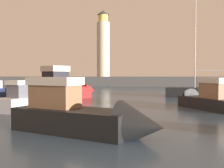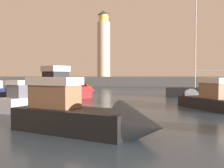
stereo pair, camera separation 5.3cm
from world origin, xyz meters
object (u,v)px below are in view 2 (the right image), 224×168
object	(u,v)px
motorboat_0	(69,89)
sailboat_moored	(203,92)
lighthouse	(104,45)
motorboat_4	(88,116)
motorboat_3	(201,99)
motorboat_5	(40,98)
motorboat_2	(12,91)

from	to	relation	value
motorboat_0	sailboat_moored	bearing A→B (deg)	9.71
lighthouse	motorboat_4	world-z (taller)	lighthouse
motorboat_0	motorboat_4	size ratio (longest dim) A/B	1.15
motorboat_3	motorboat_5	size ratio (longest dim) A/B	0.92
motorboat_0	motorboat_2	xyz separation A→B (m)	(-7.90, 2.27, -0.43)
motorboat_2	motorboat_3	world-z (taller)	motorboat_3
sailboat_moored	motorboat_3	bearing A→B (deg)	-106.31
lighthouse	motorboat_0	size ratio (longest dim) A/B	1.90
sailboat_moored	motorboat_4	bearing A→B (deg)	-118.20
motorboat_5	sailboat_moored	distance (m)	19.83
motorboat_2	sailboat_moored	bearing A→B (deg)	1.13
motorboat_3	motorboat_4	distance (m)	12.65
lighthouse	motorboat_0	world-z (taller)	lighthouse
motorboat_2	motorboat_4	distance (m)	23.69
motorboat_2	motorboat_4	bearing A→B (deg)	-56.45
motorboat_0	motorboat_4	world-z (taller)	motorboat_0
motorboat_2	motorboat_0	bearing A→B (deg)	-16.05
motorboat_0	sailboat_moored	size ratio (longest dim) A/B	0.68
motorboat_0	lighthouse	bearing A→B (deg)	89.18
lighthouse	motorboat_4	xyz separation A→B (m)	(4.70, -51.86, -9.44)
motorboat_4	lighthouse	bearing A→B (deg)	95.18
motorboat_4	sailboat_moored	bearing A→B (deg)	61.80
lighthouse	motorboat_4	bearing A→B (deg)	-84.82
motorboat_2	motorboat_5	distance (m)	12.95
lighthouse	motorboat_3	size ratio (longest dim) A/B	2.33
motorboat_0	motorboat_2	size ratio (longest dim) A/B	1.12
motorboat_5	lighthouse	bearing A→B (deg)	88.76
motorboat_2	motorboat_4	size ratio (longest dim) A/B	1.03
lighthouse	motorboat_4	size ratio (longest dim) A/B	2.19
lighthouse	motorboat_2	bearing A→B (deg)	-104.63
motorboat_5	sailboat_moored	bearing A→B (deg)	33.88
motorboat_4	motorboat_3	bearing A→B (deg)	51.74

